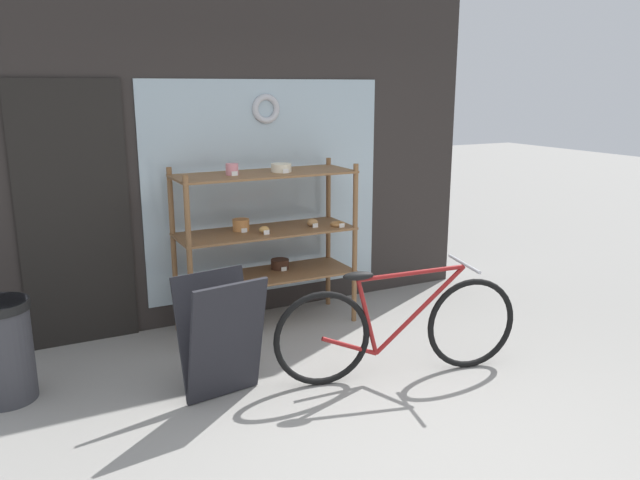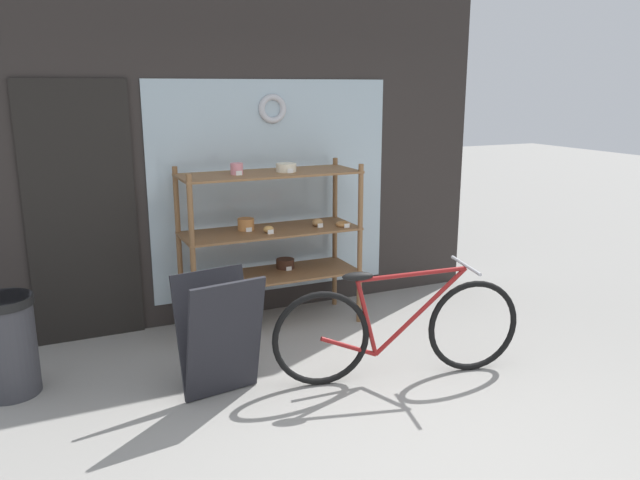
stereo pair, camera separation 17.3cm
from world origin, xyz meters
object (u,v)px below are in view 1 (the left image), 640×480
display_case (267,229)px  bicycle (398,328)px  sandwich_board (221,337)px  trash_bin (2,347)px

display_case → bicycle: display_case is taller
display_case → sandwich_board: (-0.77, -1.05, -0.44)m
bicycle → trash_bin: bicycle is taller
sandwich_board → trash_bin: sandwich_board is taller
bicycle → sandwich_board: 1.25m
sandwich_board → trash_bin: (-1.30, 0.60, -0.05)m
bicycle → sandwich_board: bearing=179.5°
display_case → trash_bin: size_ratio=2.17×
sandwich_board → trash_bin: size_ratio=1.20×
bicycle → trash_bin: 2.67m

